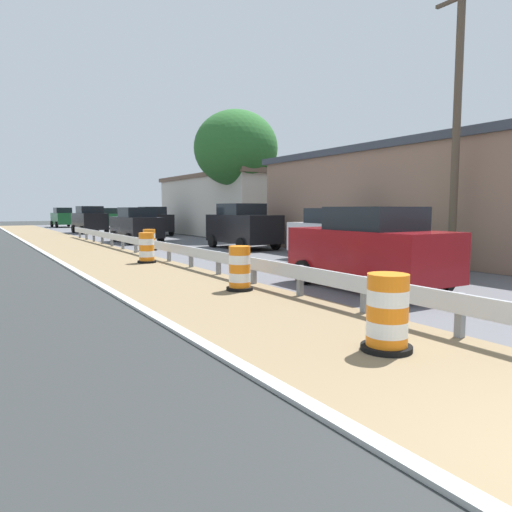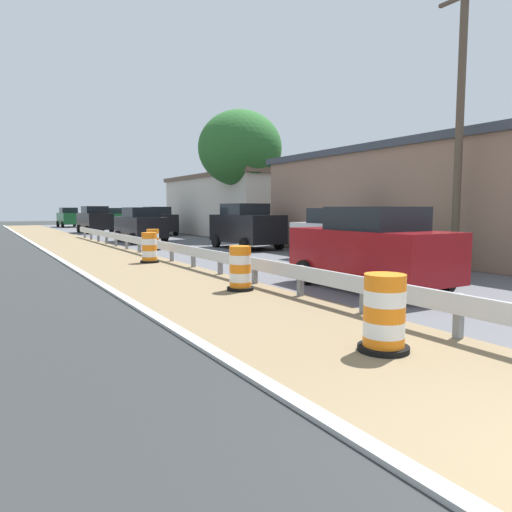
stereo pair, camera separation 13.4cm
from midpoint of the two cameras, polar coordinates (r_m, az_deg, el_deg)
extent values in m
cube|color=silver|center=(7.88, 23.40, -5.30)|extent=(0.08, 59.77, 0.32)
cube|color=slate|center=(7.99, 23.68, -6.63)|extent=(0.12, 0.12, 0.70)
cube|color=slate|center=(9.31, 13.30, -4.58)|extent=(0.12, 0.12, 0.70)
cube|color=slate|center=(10.86, 5.73, -2.98)|extent=(0.12, 0.12, 0.70)
cube|color=slate|center=(12.56, 0.14, -1.76)|extent=(0.12, 0.12, 0.70)
cube|color=slate|center=(14.36, -4.07, -0.83)|extent=(0.12, 0.12, 0.70)
cube|color=slate|center=(16.22, -7.34, -0.10)|extent=(0.12, 0.12, 0.70)
cube|color=slate|center=(18.12, -9.93, 0.47)|extent=(0.12, 0.12, 0.70)
cube|color=slate|center=(20.05, -12.02, 0.94)|extent=(0.12, 0.12, 0.70)
cube|color=slate|center=(22.01, -13.74, 1.32)|extent=(0.12, 0.12, 0.70)
cube|color=slate|center=(23.98, -15.18, 1.64)|extent=(0.12, 0.12, 0.70)
cube|color=slate|center=(25.97, -16.40, 1.91)|extent=(0.12, 0.12, 0.70)
cube|color=slate|center=(27.97, -17.45, 2.14)|extent=(0.12, 0.12, 0.70)
cube|color=slate|center=(29.98, -18.36, 2.34)|extent=(0.12, 0.12, 0.70)
cube|color=slate|center=(31.99, -19.15, 2.51)|extent=(0.12, 0.12, 0.70)
cube|color=slate|center=(34.01, -19.85, 2.66)|extent=(0.12, 0.12, 0.70)
cylinder|color=orange|center=(6.99, 15.65, -10.12)|extent=(0.58, 0.58, 0.22)
cylinder|color=white|center=(6.94, 15.70, -8.38)|extent=(0.58, 0.58, 0.22)
cylinder|color=orange|center=(6.89, 15.75, -6.62)|extent=(0.58, 0.58, 0.22)
cylinder|color=white|center=(6.84, 15.80, -4.83)|extent=(0.58, 0.58, 0.22)
cylinder|color=orange|center=(6.81, 15.85, -3.02)|extent=(0.58, 0.58, 0.22)
cylinder|color=black|center=(7.01, 15.63, -10.66)|extent=(0.72, 0.72, 0.08)
cylinder|color=orange|center=(11.58, -1.59, -3.62)|extent=(0.52, 0.52, 0.22)
cylinder|color=white|center=(11.55, -1.59, -2.55)|extent=(0.52, 0.52, 0.22)
cylinder|color=orange|center=(11.52, -1.59, -1.48)|extent=(0.52, 0.52, 0.22)
cylinder|color=white|center=(11.49, -1.59, -0.41)|extent=(0.52, 0.52, 0.22)
cylinder|color=orange|center=(11.47, -1.60, 0.67)|extent=(0.52, 0.52, 0.22)
cylinder|color=black|center=(11.59, -1.58, -3.95)|extent=(0.65, 0.65, 0.08)
cylinder|color=orange|center=(17.84, -12.49, -0.43)|extent=(0.55, 0.55, 0.22)
cylinder|color=white|center=(17.82, -12.51, 0.28)|extent=(0.55, 0.55, 0.22)
cylinder|color=orange|center=(17.80, -12.52, 0.99)|extent=(0.55, 0.55, 0.22)
cylinder|color=white|center=(17.78, -12.54, 1.71)|extent=(0.55, 0.55, 0.22)
cylinder|color=orange|center=(17.77, -12.55, 2.42)|extent=(0.55, 0.55, 0.22)
cylinder|color=black|center=(17.85, -12.49, -0.66)|extent=(0.69, 0.69, 0.08)
cylinder|color=orange|center=(23.05, -12.15, 0.93)|extent=(0.58, 0.58, 0.20)
cylinder|color=white|center=(23.03, -12.16, 1.43)|extent=(0.58, 0.58, 0.20)
cylinder|color=orange|center=(23.02, -12.17, 1.93)|extent=(0.58, 0.58, 0.20)
cylinder|color=white|center=(23.01, -12.18, 2.43)|extent=(0.58, 0.58, 0.20)
cylinder|color=orange|center=(22.99, -12.19, 2.93)|extent=(0.58, 0.58, 0.20)
cylinder|color=black|center=(23.05, -12.14, 0.78)|extent=(0.72, 0.72, 0.08)
cube|color=black|center=(40.47, -18.79, 4.01)|extent=(2.06, 4.30, 1.28)
cube|color=black|center=(40.29, -18.77, 5.31)|extent=(1.78, 2.01, 0.56)
cylinder|color=black|center=(41.63, -20.50, 3.11)|extent=(0.24, 0.65, 0.64)
cylinder|color=black|center=(42.08, -17.98, 3.22)|extent=(0.24, 0.65, 0.64)
cylinder|color=black|center=(38.91, -19.61, 2.98)|extent=(0.24, 0.65, 0.64)
cylinder|color=black|center=(39.38, -16.92, 3.09)|extent=(0.24, 0.65, 0.64)
cube|color=black|center=(23.53, -0.99, 3.34)|extent=(2.06, 4.37, 1.35)
cube|color=black|center=(23.65, -1.21, 5.66)|extent=(1.80, 2.03, 0.56)
cylinder|color=black|center=(22.91, 2.95, 1.57)|extent=(0.24, 0.65, 0.64)
cylinder|color=black|center=(21.85, -1.22, 1.37)|extent=(0.24, 0.65, 0.64)
cylinder|color=black|center=(25.28, -0.78, 1.97)|extent=(0.24, 0.65, 0.64)
cylinder|color=black|center=(24.33, -4.68, 1.81)|extent=(0.24, 0.65, 0.64)
cube|color=#195128|center=(54.12, -21.61, 4.23)|extent=(1.82, 4.07, 1.18)
cube|color=black|center=(53.95, -21.61, 5.15)|extent=(1.59, 1.89, 0.56)
cylinder|color=black|center=(55.29, -22.71, 3.60)|extent=(0.24, 0.65, 0.64)
cylinder|color=black|center=(55.60, -20.98, 3.67)|extent=(0.24, 0.65, 0.64)
cylinder|color=black|center=(52.67, -22.22, 3.53)|extent=(0.24, 0.65, 0.64)
cylinder|color=black|center=(53.00, -20.41, 3.61)|extent=(0.24, 0.65, 0.64)
cube|color=#195128|center=(49.06, -16.56, 4.25)|extent=(1.97, 4.07, 1.15)
cube|color=black|center=(49.21, -16.63, 5.25)|extent=(1.74, 1.89, 0.56)
cylinder|color=black|center=(48.01, -15.08, 3.58)|extent=(0.23, 0.64, 0.64)
cylinder|color=black|center=(47.57, -17.29, 3.50)|extent=(0.23, 0.64, 0.64)
cylinder|color=black|center=(50.60, -15.84, 3.66)|extent=(0.23, 0.64, 0.64)
cylinder|color=black|center=(50.18, -17.95, 3.59)|extent=(0.23, 0.64, 0.64)
cube|color=black|center=(28.55, -13.62, 3.42)|extent=(1.99, 4.30, 1.17)
cube|color=black|center=(28.37, -13.55, 5.16)|extent=(1.73, 2.01, 0.56)
cylinder|color=black|center=(29.63, -16.17, 2.31)|extent=(0.24, 0.65, 0.64)
cylinder|color=black|center=(30.20, -12.80, 2.45)|extent=(0.24, 0.65, 0.64)
cylinder|color=black|center=(26.96, -14.48, 2.03)|extent=(0.24, 0.65, 0.64)
cylinder|color=black|center=(27.59, -10.83, 2.19)|extent=(0.24, 0.65, 0.64)
cube|color=silver|center=(17.93, 10.67, 2.11)|extent=(1.98, 4.28, 1.12)
cube|color=black|center=(18.03, 10.37, 4.81)|extent=(1.76, 1.98, 0.56)
cylinder|color=black|center=(17.62, 16.01, 0.09)|extent=(0.23, 0.64, 0.64)
cylinder|color=black|center=(16.29, 11.28, -0.25)|extent=(0.23, 0.64, 0.64)
cylinder|color=black|center=(19.66, 10.10, 0.79)|extent=(0.23, 0.64, 0.64)
cylinder|color=black|center=(18.48, 5.52, 0.54)|extent=(0.23, 0.64, 0.64)
cube|color=maroon|center=(11.97, 13.86, 0.33)|extent=(1.91, 4.30, 1.16)
cube|color=black|center=(11.80, 14.54, 4.42)|extent=(1.70, 1.99, 0.56)
cylinder|color=black|center=(12.51, 6.21, -1.96)|extent=(0.23, 0.64, 0.64)
cylinder|color=black|center=(13.69, 12.53, -1.40)|extent=(0.23, 0.64, 0.64)
cylinder|color=black|center=(10.40, 15.47, -3.72)|extent=(0.23, 0.64, 0.64)
cylinder|color=black|center=(11.79, 21.85, -2.83)|extent=(0.23, 0.64, 0.64)
cube|color=black|center=(36.16, -11.65, 3.98)|extent=(1.93, 4.53, 1.23)
cube|color=black|center=(36.32, -11.76, 5.39)|extent=(1.67, 2.11, 0.56)
cylinder|color=black|center=(35.06, -9.55, 2.96)|extent=(0.24, 0.65, 0.64)
cylinder|color=black|center=(34.53, -12.32, 2.86)|extent=(0.24, 0.65, 0.64)
cylinder|color=black|center=(37.85, -11.00, 3.14)|extent=(0.24, 0.65, 0.64)
cylinder|color=black|center=(37.36, -13.59, 3.05)|extent=(0.24, 0.65, 0.64)
cube|color=#93705B|center=(21.52, 20.39, 5.80)|extent=(6.13, 15.58, 4.28)
cube|color=#3D424C|center=(21.66, 20.60, 11.87)|extent=(6.38, 16.20, 0.30)
cube|color=beige|center=(36.18, -2.20, 5.92)|extent=(6.22, 13.76, 4.18)
cube|color=brown|center=(36.25, -2.21, 9.47)|extent=(6.47, 14.31, 0.30)
cylinder|color=brown|center=(16.29, 23.55, 13.83)|extent=(0.24, 0.24, 8.83)
ellipsoid|color=#286028|center=(14.69, 17.66, 0.33)|extent=(2.60, 2.60, 1.35)
cylinder|color=#4C3D2D|center=(30.59, -1.79, 5.47)|extent=(0.36, 0.36, 3.66)
ellipsoid|color=#286028|center=(30.83, -1.82, 12.85)|extent=(5.32, 5.32, 4.79)
camera|label=1|loc=(0.07, -89.63, 0.04)|focal=33.18mm
camera|label=2|loc=(0.07, 90.37, -0.04)|focal=33.18mm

